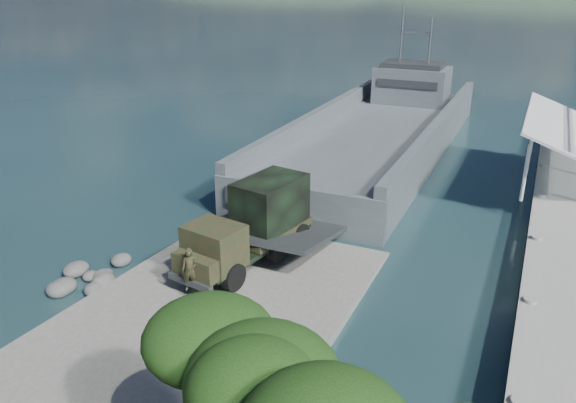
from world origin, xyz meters
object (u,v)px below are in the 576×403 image
object	(u,v)px
pier	(573,180)
landing_craft	(377,141)
soldier	(190,278)
military_truck	(253,224)

from	to	relation	value
pier	landing_craft	world-z (taller)	landing_craft
landing_craft	soldier	size ratio (longest dim) A/B	20.89
pier	landing_craft	xyz separation A→B (m)	(-13.44, 5.69, -0.68)
military_truck	soldier	distance (m)	4.25
pier	soldier	size ratio (longest dim) A/B	24.21
military_truck	soldier	world-z (taller)	military_truck
pier	landing_craft	bearing A→B (deg)	157.04
landing_craft	soldier	distance (m)	24.53
pier	military_truck	world-z (taller)	pier
pier	soldier	world-z (taller)	pier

